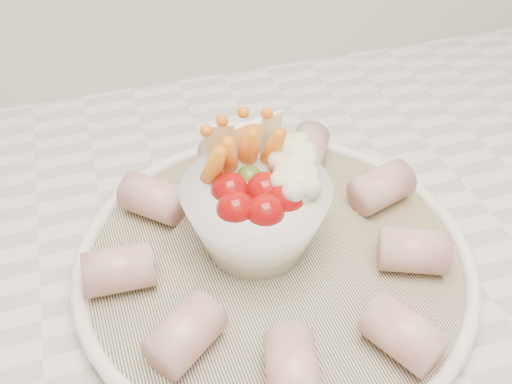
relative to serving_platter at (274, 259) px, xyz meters
name	(u,v)px	position (x,y,z in m)	size (l,w,h in m)	color
serving_platter	(274,259)	(0.00, 0.00, 0.00)	(0.34, 0.34, 0.02)	navy
veggie_bowl	(258,205)	(-0.01, 0.02, 0.04)	(0.12, 0.12, 0.10)	white
cured_meat_rolls	(275,241)	(0.00, 0.00, 0.02)	(0.29, 0.28, 0.03)	#B05051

